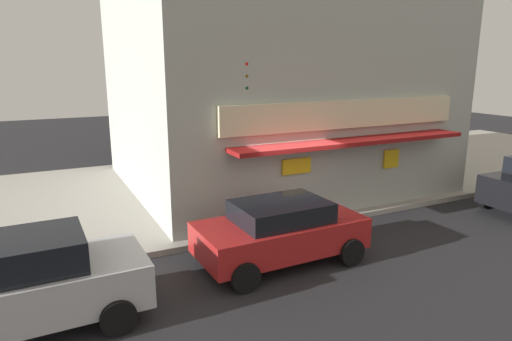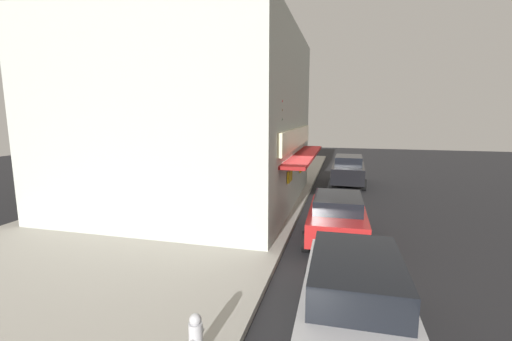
# 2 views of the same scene
# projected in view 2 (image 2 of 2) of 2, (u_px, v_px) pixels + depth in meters

# --- Properties ---
(ground_plane) EXTENTS (62.85, 62.85, 0.00)m
(ground_plane) POSITION_uv_depth(u_px,v_px,m) (296.00, 223.00, 13.14)
(ground_plane) COLOR #232326
(sidewalk) EXTENTS (41.90, 10.24, 0.16)m
(sidewalk) POSITION_uv_depth(u_px,v_px,m) (175.00, 212.00, 14.39)
(sidewalk) COLOR #A39E93
(sidewalk) RESTS_ON ground_plane
(corner_building) EXTENTS (10.59, 9.99, 7.56)m
(corner_building) POSITION_uv_depth(u_px,v_px,m) (196.00, 119.00, 15.60)
(corner_building) COLOR #ADB2A8
(corner_building) RESTS_ON sidewalk
(traffic_light) EXTENTS (0.32, 0.58, 4.78)m
(traffic_light) POSITION_uv_depth(u_px,v_px,m) (271.00, 141.00, 11.64)
(traffic_light) COLOR black
(traffic_light) RESTS_ON sidewalk
(fire_hydrant) EXTENTS (0.47, 0.23, 0.75)m
(fire_hydrant) POSITION_uv_depth(u_px,v_px,m) (196.00, 336.00, 5.65)
(fire_hydrant) COLOR #B2B2B7
(fire_hydrant) RESTS_ON sidewalk
(trash_can) EXTENTS (0.58, 0.58, 0.85)m
(trash_can) POSITION_uv_depth(u_px,v_px,m) (274.00, 200.00, 14.44)
(trash_can) COLOR #2D2D2D
(trash_can) RESTS_ON sidewalk
(pedestrian) EXTENTS (0.55, 0.54, 1.74)m
(pedestrian) POSITION_uv_depth(u_px,v_px,m) (296.00, 171.00, 18.45)
(pedestrian) COLOR black
(pedestrian) RESTS_ON sidewalk
(potted_plant_by_doorway) EXTENTS (0.72, 0.72, 1.08)m
(potted_plant_by_doorway) POSITION_uv_depth(u_px,v_px,m) (242.00, 189.00, 15.43)
(potted_plant_by_doorway) COLOR gray
(potted_plant_by_doorway) RESTS_ON sidewalk
(parked_car_red) EXTENTS (3.95, 2.10, 1.49)m
(parked_car_red) POSITION_uv_depth(u_px,v_px,m) (337.00, 216.00, 11.42)
(parked_car_red) COLOR #AD1E1E
(parked_car_red) RESTS_ON ground_plane
(parked_car_silver) EXTENTS (4.53, 2.08, 1.70)m
(parked_car_silver) POSITION_uv_depth(u_px,v_px,m) (355.00, 302.00, 6.02)
(parked_car_silver) COLOR #B7B7BC
(parked_car_silver) RESTS_ON ground_plane
(parked_car_black) EXTENTS (4.13, 2.09, 1.73)m
(parked_car_black) POSITION_uv_depth(u_px,v_px,m) (348.00, 170.00, 20.24)
(parked_car_black) COLOR black
(parked_car_black) RESTS_ON ground_plane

